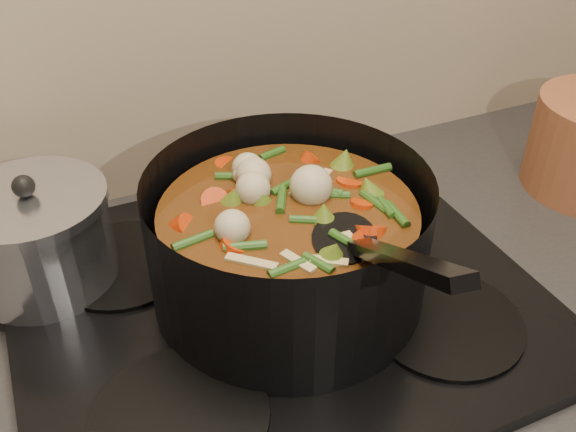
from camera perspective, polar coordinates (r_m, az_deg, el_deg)
name	(u,v)px	position (r m, az deg, el deg)	size (l,w,h in m)	color
stovetop	(276,298)	(0.80, -1.10, -7.30)	(0.62, 0.54, 0.03)	black
stockpot	(288,243)	(0.75, 0.04, -2.43)	(0.41, 0.49, 0.24)	black
saucepan	(38,238)	(0.84, -21.32, -1.80)	(0.18, 0.18, 0.15)	silver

